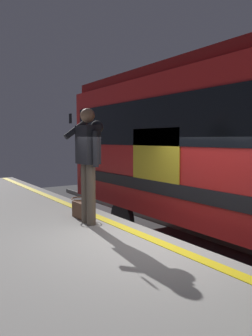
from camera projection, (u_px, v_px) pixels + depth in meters
The scene contains 5 objects.
ground_plane at pixel (166, 314), 4.53m from camera, with size 25.10×25.10×0.00m, color #3D3D3F.
safety_line at pixel (150, 238), 4.26m from camera, with size 15.96×0.16×0.01m, color yellow.
track_rail_near at pixel (240, 280), 5.44m from camera, with size 21.18×0.08×0.16m, color slate.
passenger at pixel (88, 156), 4.93m from camera, with size 0.57×0.55×1.79m.
handbag at pixel (81, 209), 5.38m from camera, with size 0.37×0.34×0.34m.
Camera 1 is at (-3.28, 2.88, 2.46)m, focal length 34.35 mm.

